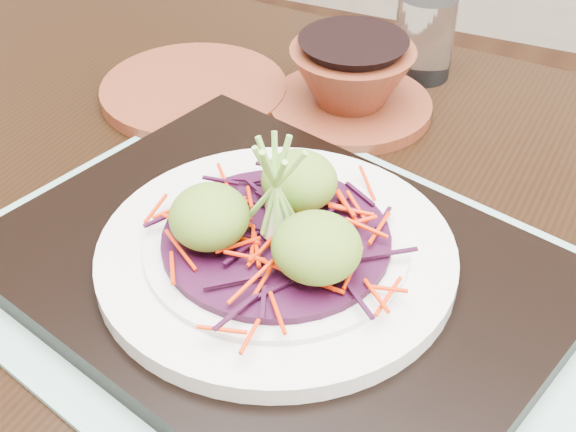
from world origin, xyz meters
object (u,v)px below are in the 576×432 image
at_px(serving_tray, 277,271).
at_px(water_glass, 424,37).
at_px(dining_table, 321,352).
at_px(white_plate, 277,253).
at_px(terracotta_bowl_set, 351,84).
at_px(terracotta_side_plate, 194,91).

relative_size(serving_tray, water_glass, 4.59).
xyz_separation_m(dining_table, water_glass, (-0.02, 0.32, 0.14)).
height_order(white_plate, terracotta_bowl_set, terracotta_bowl_set).
bearing_deg(terracotta_bowl_set, water_glass, 67.57).
xyz_separation_m(dining_table, white_plate, (-0.02, -0.03, 0.13)).
bearing_deg(dining_table, water_glass, 97.48).
relative_size(white_plate, water_glass, 2.98).
height_order(dining_table, terracotta_side_plate, terracotta_side_plate).
bearing_deg(terracotta_side_plate, white_plate, -48.66).
relative_size(white_plate, terracotta_bowl_set, 1.43).
xyz_separation_m(dining_table, serving_tray, (-0.02, -0.03, 0.11)).
distance_m(water_glass, terracotta_bowl_set, 0.11).
height_order(dining_table, white_plate, white_plate).
bearing_deg(terracotta_bowl_set, dining_table, -74.45).
xyz_separation_m(terracotta_side_plate, terracotta_bowl_set, (0.15, 0.04, 0.02)).
distance_m(dining_table, terracotta_bowl_set, 0.26).
bearing_deg(dining_table, terracotta_bowl_set, 109.60).
relative_size(terracotta_side_plate, water_glass, 2.16).
height_order(dining_table, serving_tray, serving_tray).
bearing_deg(serving_tray, terracotta_side_plate, 147.59).
bearing_deg(dining_table, serving_tray, -121.04).
distance_m(serving_tray, terracotta_side_plate, 0.29).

